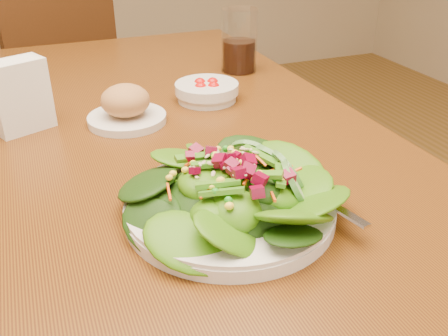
# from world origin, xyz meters

# --- Properties ---
(dining_table) EXTENTS (0.90, 1.40, 0.75)m
(dining_table) POSITION_xyz_m (0.00, 0.00, 0.65)
(dining_table) COLOR brown
(dining_table) RESTS_ON ground_plane
(chair_far) EXTENTS (0.58, 0.58, 0.96)m
(chair_far) POSITION_xyz_m (-0.07, 1.13, 0.51)
(chair_far) COLOR #41210E
(chair_far) RESTS_ON ground_plane
(salad_plate) EXTENTS (0.28, 0.28, 0.08)m
(salad_plate) POSITION_xyz_m (0.09, -0.30, 0.78)
(salad_plate) COLOR white
(salad_plate) RESTS_ON dining_table
(bread_plate) EXTENTS (0.15, 0.15, 0.07)m
(bread_plate) POSITION_xyz_m (0.02, 0.06, 0.78)
(bread_plate) COLOR white
(bread_plate) RESTS_ON dining_table
(tomato_bowl) EXTENTS (0.13, 0.13, 0.04)m
(tomato_bowl) POSITION_xyz_m (0.19, 0.11, 0.77)
(tomato_bowl) COLOR white
(tomato_bowl) RESTS_ON dining_table
(drinking_glass) EXTENTS (0.08, 0.08, 0.15)m
(drinking_glass) POSITION_xyz_m (0.33, 0.27, 0.81)
(drinking_glass) COLOR silver
(drinking_glass) RESTS_ON dining_table
(napkin_holder) EXTENTS (0.11, 0.09, 0.13)m
(napkin_holder) POSITION_xyz_m (-0.16, 0.10, 0.82)
(napkin_holder) COLOR white
(napkin_holder) RESTS_ON dining_table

